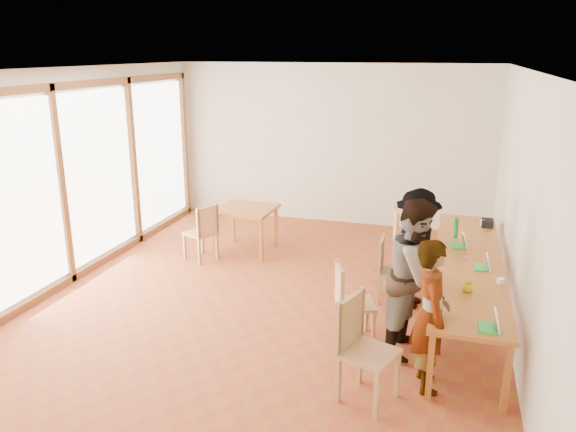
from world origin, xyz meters
name	(u,v)px	position (x,y,z in m)	size (l,w,h in m)	color
ground	(264,306)	(0.00, 0.00, 0.00)	(8.00, 8.00, 0.00)	#9B4025
wall_back	(332,145)	(0.00, 4.00, 1.50)	(6.00, 0.10, 3.00)	beige
wall_front	(38,361)	(0.00, -4.00, 1.50)	(6.00, 0.10, 3.00)	beige
wall_right	(524,215)	(3.00, 0.00, 1.50)	(0.10, 8.00, 3.00)	beige
window_wall	(59,180)	(-2.96, 0.00, 1.50)	(0.10, 8.00, 3.00)	white
ceiling	(261,68)	(0.00, 0.00, 3.02)	(6.00, 8.00, 0.04)	white
communal_table	(469,264)	(2.50, 0.46, 0.70)	(0.80, 4.00, 0.75)	#A66C24
side_table	(246,213)	(-0.95, 1.90, 0.67)	(0.90, 0.90, 0.75)	#A66C24
chair_near	(359,337)	(1.50, -1.61, 0.63)	(0.61, 0.61, 0.55)	tan
chair_mid	(347,294)	(1.18, -0.54, 0.56)	(0.55, 0.55, 0.48)	tan
chair_far	(387,263)	(1.50, 0.66, 0.52)	(0.40, 0.40, 0.45)	tan
chair_empty	(402,234)	(1.58, 1.75, 0.59)	(0.52, 0.52, 0.51)	tan
chair_spare	(204,227)	(-1.44, 1.33, 0.56)	(0.57, 0.57, 0.49)	tan
person_near	(431,315)	(2.12, -1.24, 0.77)	(0.56, 0.37, 1.54)	gray
person_mid	(417,277)	(1.94, -0.55, 0.87)	(0.84, 0.66, 1.74)	gray
person_far	(416,249)	(1.85, 0.61, 0.78)	(1.01, 0.58, 1.56)	gray
laptop_near	(492,324)	(2.68, -1.34, 0.80)	(0.20, 0.23, 0.19)	green
laptop_mid	(485,265)	(2.67, 0.21, 0.80)	(0.18, 0.21, 0.18)	green
laptop_far	(461,243)	(2.40, 0.94, 0.80)	(0.22, 0.24, 0.18)	green
yellow_mug	(468,288)	(2.47, -0.53, 0.80)	(0.12, 0.12, 0.09)	yellow
green_bottle	(456,228)	(2.33, 1.31, 0.89)	(0.07, 0.07, 0.28)	#197A36
clear_glass	(482,223)	(2.70, 1.99, 0.80)	(0.07, 0.07, 0.09)	silver
condiment_cup	(500,281)	(2.82, -0.20, 0.78)	(0.08, 0.08, 0.06)	white
pink_phone	(465,258)	(2.45, 0.51, 0.76)	(0.05, 0.10, 0.01)	#D54C8C
black_pouch	(487,223)	(2.77, 1.98, 0.80)	(0.16, 0.26, 0.09)	black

